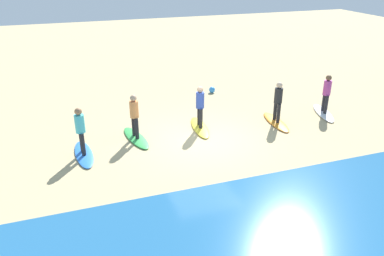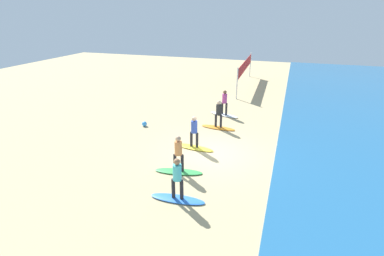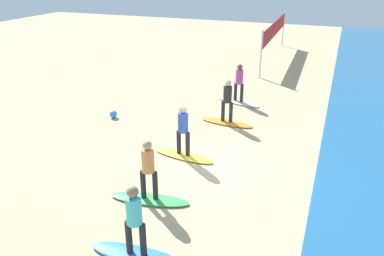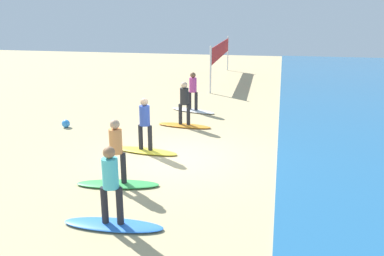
% 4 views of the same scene
% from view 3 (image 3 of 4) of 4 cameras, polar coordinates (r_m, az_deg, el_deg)
% --- Properties ---
extents(ground_plane, '(60.00, 60.00, 0.00)m').
position_cam_3_polar(ground_plane, '(11.65, 2.84, -5.74)').
color(ground_plane, tan).
extents(surfboard_white, '(1.17, 2.17, 0.09)m').
position_cam_3_polar(surfboard_white, '(16.94, 6.90, 3.91)').
color(surfboard_white, white).
rests_on(surfboard_white, ground).
extents(surfer_white, '(0.32, 0.44, 1.64)m').
position_cam_3_polar(surfer_white, '(16.64, 7.06, 7.13)').
color(surfer_white, '#232328').
rests_on(surfer_white, surfboard_white).
extents(surfboard_orange, '(0.76, 2.14, 0.09)m').
position_cam_3_polar(surfboard_orange, '(14.69, 5.17, 0.85)').
color(surfboard_orange, orange).
rests_on(surfboard_orange, ground).
extents(surfer_orange, '(0.32, 0.46, 1.64)m').
position_cam_3_polar(surfer_orange, '(14.34, 5.31, 4.50)').
color(surfer_orange, '#232328').
rests_on(surfer_orange, surfboard_orange).
extents(surfboard_yellow, '(0.82, 2.15, 0.09)m').
position_cam_3_polar(surfboard_yellow, '(12.17, -1.30, -4.10)').
color(surfboard_yellow, yellow).
rests_on(surfboard_yellow, ground).
extents(surfer_yellow, '(0.32, 0.46, 1.64)m').
position_cam_3_polar(surfer_yellow, '(11.75, -1.35, 0.18)').
color(surfer_yellow, '#232328').
rests_on(surfer_yellow, surfboard_yellow).
extents(surfboard_green, '(0.90, 2.16, 0.09)m').
position_cam_3_polar(surfboard_green, '(10.13, -6.30, -10.52)').
color(surfboard_green, green).
rests_on(surfboard_green, ground).
extents(surfer_green, '(0.32, 0.46, 1.64)m').
position_cam_3_polar(surfer_green, '(9.61, -6.56, -5.62)').
color(surfer_green, '#232328').
rests_on(surfer_green, surfboard_green).
extents(surfboard_blue, '(0.68, 2.13, 0.09)m').
position_cam_3_polar(surfboard_blue, '(8.52, -8.19, -18.27)').
color(surfboard_blue, blue).
rests_on(surfboard_blue, ground).
extents(surfer_blue, '(0.32, 0.46, 1.64)m').
position_cam_3_polar(surfer_blue, '(7.90, -8.62, -12.90)').
color(surfer_blue, '#232328').
rests_on(surfer_blue, surfboard_blue).
extents(volleyball_net, '(9.10, 0.36, 2.50)m').
position_cam_3_polar(volleyball_net, '(24.88, 12.24, 14.02)').
color(volleyball_net, silver).
rests_on(volleyball_net, ground).
extents(beach_ball, '(0.30, 0.30, 0.30)m').
position_cam_3_polar(beach_ball, '(15.45, -11.68, 2.03)').
color(beach_ball, '#338CE5').
rests_on(beach_ball, ground).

